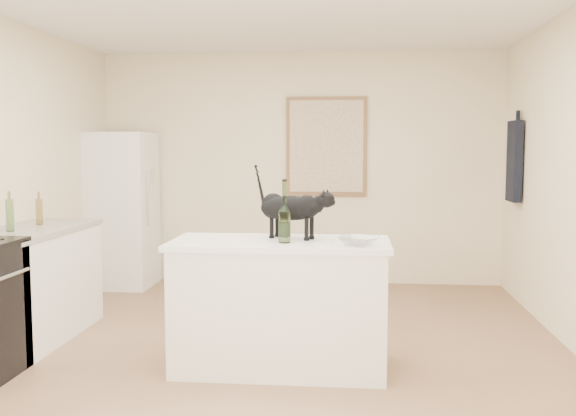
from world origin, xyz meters
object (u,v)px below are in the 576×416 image
Objects in this scene: black_cat at (290,211)px; fridge at (121,210)px; glass_bowl at (359,241)px; wine_bottle at (284,215)px.

fridge is at bearing 153.05° from black_cat.
black_cat is 0.58m from glass_bowl.
black_cat reaches higher than glass_bowl.
fridge reaches higher than wine_bottle.
black_cat is (2.11, -2.45, 0.24)m from fridge.
wine_bottle is 0.53m from glass_bowl.
fridge reaches higher than black_cat.
fridge is 3.11× the size of black_cat.
black_cat is at bearing 84.22° from wine_bottle.
wine_bottle is at bearing 170.37° from glass_bowl.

